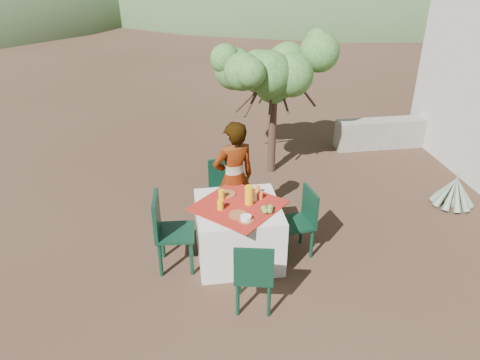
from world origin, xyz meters
The scene contains 21 objects.
ground centered at (0.00, 0.00, 0.00)m, with size 160.00×160.00×0.00m, color #332117.
table centered at (-0.04, 0.35, 0.38)m, with size 1.30×1.30×0.76m.
chair_far centered at (-0.11, 1.38, 0.48)m, with size 0.44×0.44×0.86m.
chair_near centered at (-0.02, -0.64, 0.50)m, with size 0.49×0.49×0.90m.
chair_left centered at (-0.91, 0.27, 0.55)m, with size 0.49×0.49×0.99m.
chair_right centered at (0.76, 0.34, 0.50)m, with size 0.47×0.47×0.89m.
person centered at (-0.01, 0.97, 0.80)m, with size 0.59×0.39×1.61m, color #8C6651.
shrub_tree centered at (0.94, 2.75, 1.65)m, with size 1.77×1.74×2.08m.
agave centered at (3.37, 1.14, 0.23)m, with size 0.64×0.63×0.67m.
stone_wall centered at (3.60, 3.40, 0.28)m, with size 2.60×0.35×0.55m, color gray.
plate_far centered at (-0.15, 0.63, 0.77)m, with size 0.22×0.22×0.01m, color brown.
plate_near centered at (-0.08, 0.12, 0.77)m, with size 0.22×0.22×0.01m, color brown.
glass_far centered at (-0.23, 0.53, 0.82)m, with size 0.08×0.08×0.12m, color #E7A50E.
glass_near centered at (-0.27, 0.29, 0.82)m, with size 0.08×0.08×0.12m, color #E7A50E.
juice_pitcher centered at (0.09, 0.36, 0.88)m, with size 0.11×0.11×0.24m, color #E7A50E.
bowl_plate centered at (0.00, 0.00, 0.77)m, with size 0.19×0.19×0.01m, color brown.
white_bowl centered at (0.00, 0.00, 0.80)m, with size 0.13×0.13×0.05m, color white.
jar_left centered at (0.25, 0.47, 0.81)m, with size 0.06×0.06×0.09m, color orange.
jar_right centered at (0.25, 0.61, 0.81)m, with size 0.06×0.06×0.10m, color orange.
napkin_holder centered at (0.15, 0.42, 0.81)m, with size 0.08×0.04×0.10m, color white.
fruit_cluster centered at (0.27, 0.14, 0.80)m, with size 0.15×0.14×0.08m.
Camera 1 is at (-0.74, -4.49, 3.70)m, focal length 35.00 mm.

